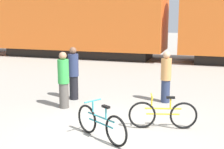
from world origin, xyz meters
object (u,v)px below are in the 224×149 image
object	(u,v)px
freight_train	(173,13)
bicycle_yellow	(163,114)
person_in_tan	(166,77)
bicycle_teal	(101,124)
person_in_navy	(74,73)
person_in_green	(63,80)

from	to	relation	value
freight_train	bicycle_yellow	bearing A→B (deg)	-84.15
person_in_tan	bicycle_teal	bearing A→B (deg)	-33.32
freight_train	person_in_navy	world-z (taller)	freight_train
bicycle_yellow	person_in_green	distance (m)	3.17
bicycle_teal	person_in_green	xyz separation A→B (m)	(-1.82, 1.89, 0.48)
bicycle_teal	person_in_navy	size ratio (longest dim) A/B	0.86
person_in_navy	person_in_green	xyz separation A→B (m)	(0.11, -0.95, -0.02)
bicycle_yellow	person_in_tan	world-z (taller)	person_in_tan
bicycle_teal	person_in_green	distance (m)	2.67
bicycle_yellow	person_in_tan	distance (m)	2.37
freight_train	bicycle_teal	xyz separation A→B (m)	(-0.05, -12.36, -2.42)
bicycle_yellow	bicycle_teal	bearing A→B (deg)	-138.22
freight_train	bicycle_teal	size ratio (longest dim) A/B	32.02
bicycle_yellow	person_in_tan	xyz separation A→B (m)	(-0.26, 2.31, 0.46)
bicycle_teal	person_in_green	size ratio (longest dim) A/B	0.88
freight_train	bicycle_teal	bearing A→B (deg)	-90.22
bicycle_yellow	person_in_green	world-z (taller)	person_in_green
bicycle_teal	person_in_navy	xyz separation A→B (m)	(-1.94, 2.85, 0.50)
person_in_tan	person_in_green	world-z (taller)	person_in_green
freight_train	bicycle_teal	world-z (taller)	freight_train
person_in_green	person_in_tan	bearing A→B (deg)	-93.66
bicycle_yellow	person_in_green	bearing A→B (deg)	164.84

